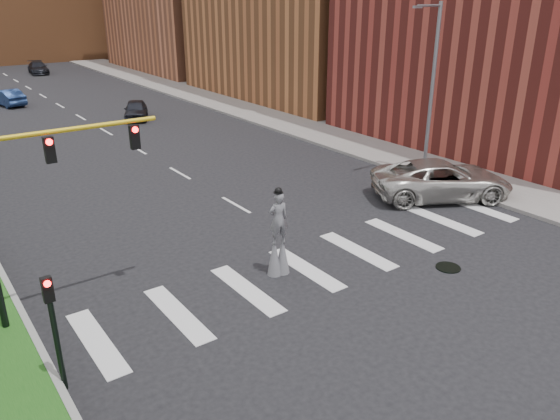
{
  "coord_description": "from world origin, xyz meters",
  "views": [
    {
      "loc": [
        -12.41,
        -12.83,
        9.43
      ],
      "look_at": [
        -1.15,
        2.82,
        1.7
      ],
      "focal_mm": 35.0,
      "sensor_mm": 36.0,
      "label": 1
    }
  ],
  "objects": [
    {
      "name": "sidewalk_right",
      "position": [
        12.5,
        25.0,
        0.09
      ],
      "size": [
        5.0,
        90.0,
        0.18
      ],
      "primitive_type": "cube",
      "color": "slate",
      "rests_on": "ground"
    },
    {
      "name": "ground_plane",
      "position": [
        0.0,
        0.0,
        0.0
      ],
      "size": [
        160.0,
        160.0,
        0.0
      ],
      "primitive_type": "plane",
      "color": "black",
      "rests_on": "ground"
    },
    {
      "name": "car_far",
      "position": [
        3.57,
        60.44,
        0.72
      ],
      "size": [
        2.46,
        5.11,
        1.44
      ],
      "primitive_type": "imported",
      "rotation": [
        0.0,
        0.0,
        -0.09
      ],
      "color": "black",
      "rests_on": "ground"
    },
    {
      "name": "secondary_signal",
      "position": [
        -10.3,
        -0.5,
        1.95
      ],
      "size": [
        0.25,
        0.21,
        3.23
      ],
      "color": "black",
      "rests_on": "ground"
    },
    {
      "name": "streetlight",
      "position": [
        10.9,
        6.0,
        4.9
      ],
      "size": [
        2.05,
        0.2,
        9.0
      ],
      "color": "slate",
      "rests_on": "ground"
    },
    {
      "name": "manhole",
      "position": [
        3.0,
        -2.0,
        0.02
      ],
      "size": [
        0.9,
        0.9,
        0.04
      ],
      "primitive_type": "cylinder",
      "color": "black",
      "rests_on": "ground"
    },
    {
      "name": "car_near",
      "position": [
        3.46,
        28.82,
        0.73
      ],
      "size": [
        3.32,
        4.6,
        1.46
      ],
      "primitive_type": "imported",
      "rotation": [
        0.0,
        0.0,
        -0.42
      ],
      "color": "black",
      "rests_on": "ground"
    },
    {
      "name": "traffic_signal",
      "position": [
        -9.78,
        3.0,
        4.15
      ],
      "size": [
        5.3,
        0.23,
        6.2
      ],
      "color": "black",
      "rests_on": "ground"
    },
    {
      "name": "car_mid",
      "position": [
        -3.7,
        40.65,
        0.73
      ],
      "size": [
        2.47,
        4.65,
        1.46
      ],
      "primitive_type": "imported",
      "rotation": [
        0.0,
        0.0,
        3.36
      ],
      "color": "navy",
      "rests_on": "ground"
    },
    {
      "name": "stilt_performer",
      "position": [
        -2.3,
        1.32,
        1.37
      ],
      "size": [
        0.84,
        0.57,
        3.28
      ],
      "rotation": [
        0.0,
        0.0,
        2.98
      ],
      "color": "#321E14",
      "rests_on": "ground"
    },
    {
      "name": "suv_crossing",
      "position": [
        8.69,
        3.0,
        0.93
      ],
      "size": [
        7.35,
        5.97,
        1.86
      ],
      "primitive_type": "imported",
      "rotation": [
        0.0,
        0.0,
        1.06
      ],
      "color": "#BCB9B1",
      "rests_on": "ground"
    }
  ]
}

